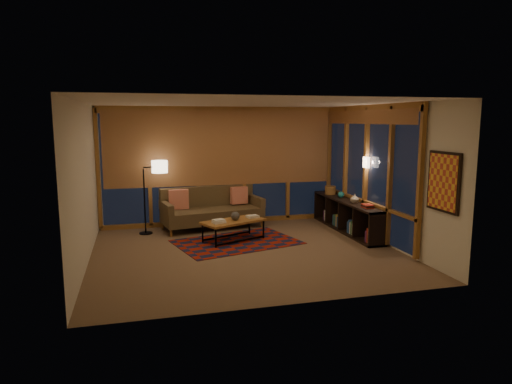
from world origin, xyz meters
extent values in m
cube|color=brown|center=(0.00, 0.00, 0.00)|extent=(5.50, 5.00, 0.01)
cube|color=silver|center=(0.00, 0.00, 2.70)|extent=(5.50, 5.00, 0.01)
cube|color=silver|center=(0.00, 2.50, 1.35)|extent=(5.50, 0.01, 2.70)
cube|color=silver|center=(0.00, -2.50, 1.35)|extent=(5.50, 0.01, 2.70)
cube|color=silver|center=(-2.75, 0.00, 1.35)|extent=(0.01, 5.00, 2.70)
cube|color=silver|center=(2.75, 0.00, 1.35)|extent=(0.01, 5.00, 2.70)
cube|color=maroon|center=(-0.03, 0.69, 0.01)|extent=(2.62, 2.07, 0.01)
sphere|color=black|center=(-0.02, 0.84, 0.51)|extent=(0.22, 0.22, 0.18)
cylinder|color=brown|center=(2.47, 1.84, 0.78)|extent=(0.27, 0.27, 0.19)
sphere|color=#1A7776|center=(2.49, 1.31, 0.76)|extent=(0.17, 0.17, 0.14)
imported|color=tan|center=(2.49, 0.65, 0.78)|extent=(0.22, 0.22, 0.19)
camera|label=1|loc=(-1.89, -7.89, 2.41)|focal=32.00mm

